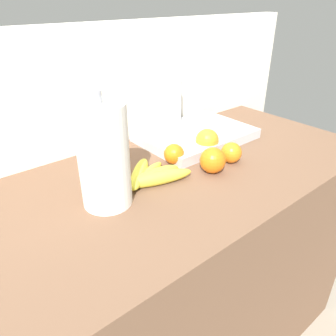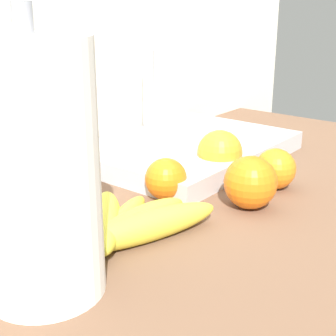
# 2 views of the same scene
# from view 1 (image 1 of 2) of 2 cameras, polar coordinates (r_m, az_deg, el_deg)

# --- Properties ---
(counter) EXTENTS (1.47, 0.64, 0.88)m
(counter) POSITION_cam_1_polar(r_m,az_deg,el_deg) (1.28, 0.41, -18.85)
(counter) COLOR brown
(counter) RESTS_ON ground
(wall_back) EXTENTS (1.87, 0.06, 1.30)m
(wall_back) POSITION_cam_1_polar(r_m,az_deg,el_deg) (1.37, -9.08, -4.27)
(wall_back) COLOR silver
(wall_back) RESTS_ON ground
(banana_bunch) EXTENTS (0.22, 0.19, 0.04)m
(banana_bunch) POSITION_cam_1_polar(r_m,az_deg,el_deg) (0.97, -3.25, -1.41)
(banana_bunch) COLOR gold
(banana_bunch) RESTS_ON counter
(orange_back_right) EXTENTS (0.08, 0.08, 0.08)m
(orange_back_right) POSITION_cam_1_polar(r_m,az_deg,el_deg) (1.02, 7.81, 1.35)
(orange_back_right) COLOR orange
(orange_back_right) RESTS_ON counter
(orange_front) EXTENTS (0.08, 0.08, 0.08)m
(orange_front) POSITION_cam_1_polar(r_m,az_deg,el_deg) (1.16, 6.85, 4.81)
(orange_front) COLOR orange
(orange_front) RESTS_ON counter
(orange_right) EXTENTS (0.07, 0.07, 0.07)m
(orange_right) POSITION_cam_1_polar(r_m,az_deg,el_deg) (1.10, 10.99, 2.66)
(orange_right) COLOR orange
(orange_right) RESTS_ON counter
(orange_far_right) EXTENTS (0.07, 0.07, 0.07)m
(orange_far_right) POSITION_cam_1_polar(r_m,az_deg,el_deg) (1.07, 1.06, 2.47)
(orange_far_right) COLOR orange
(orange_far_right) RESTS_ON counter
(paper_towel_roll) EXTENTS (0.13, 0.13, 0.30)m
(paper_towel_roll) POSITION_cam_1_polar(r_m,az_deg,el_deg) (0.83, -11.17, 1.98)
(paper_towel_roll) COLOR white
(paper_towel_roll) RESTS_ON counter
(sink_basin) EXTENTS (0.41, 0.30, 0.20)m
(sink_basin) POSITION_cam_1_polar(r_m,az_deg,el_deg) (1.26, 4.80, 5.90)
(sink_basin) COLOR #B7BABF
(sink_basin) RESTS_ON counter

